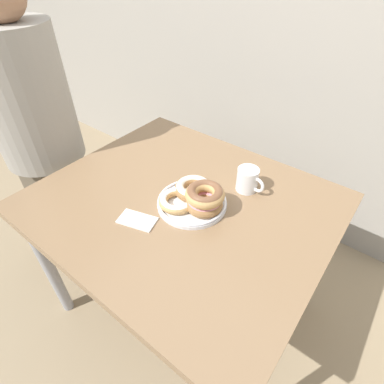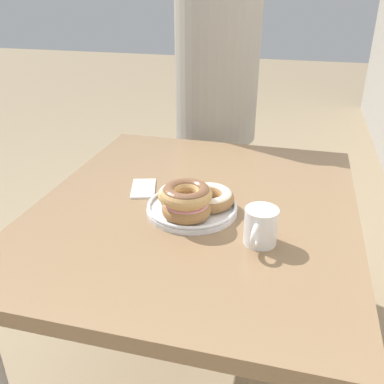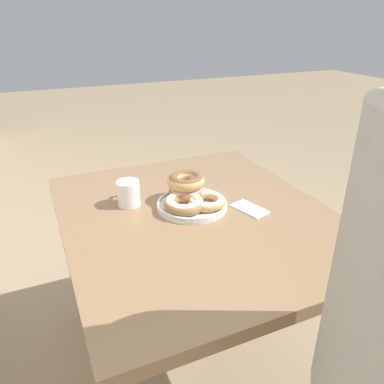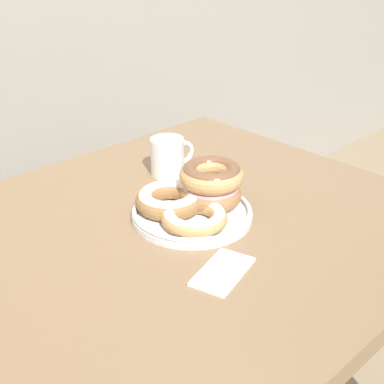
% 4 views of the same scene
% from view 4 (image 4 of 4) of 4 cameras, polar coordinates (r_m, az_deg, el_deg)
% --- Properties ---
extents(dining_table, '(1.04, 0.89, 0.72)m').
position_cam_4_polar(dining_table, '(1.12, -1.69, -6.95)').
color(dining_table, '#846647').
rests_on(dining_table, ground_plane).
extents(donut_plate, '(0.27, 0.26, 0.10)m').
position_cam_4_polar(donut_plate, '(1.09, 0.35, -0.71)').
color(donut_plate, white).
rests_on(donut_plate, dining_table).
extents(coffee_mug, '(0.12, 0.08, 0.09)m').
position_cam_4_polar(coffee_mug, '(1.28, -2.54, 3.86)').
color(coffee_mug, white).
rests_on(coffee_mug, dining_table).
extents(napkin, '(0.14, 0.10, 0.01)m').
position_cam_4_polar(napkin, '(0.94, 3.29, -8.48)').
color(napkin, white).
rests_on(napkin, dining_table).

